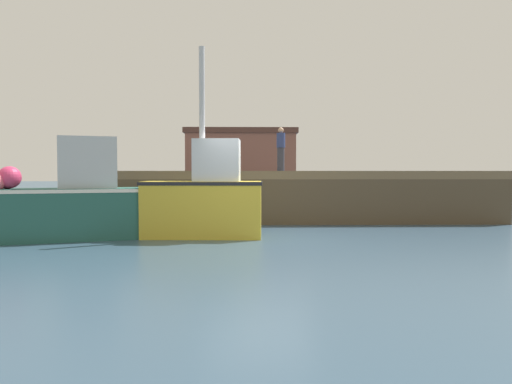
% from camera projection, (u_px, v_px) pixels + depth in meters
% --- Properties ---
extents(ground, '(120.00, 160.00, 0.10)m').
position_uv_depth(ground, '(257.00, 242.00, 10.95)').
color(ground, '#334C60').
extents(pier, '(11.78, 7.82, 1.61)m').
position_uv_depth(pier, '(302.00, 178.00, 17.33)').
color(pier, brown).
rests_on(pier, ground).
extents(fishing_boat_near_left, '(3.56, 2.17, 2.38)m').
position_uv_depth(fishing_boat_near_left, '(71.00, 200.00, 11.03)').
color(fishing_boat_near_left, '#23564C').
rests_on(fishing_boat_near_left, ground).
extents(fishing_boat_near_right, '(2.91, 1.15, 4.53)m').
position_uv_depth(fishing_boat_near_right, '(205.00, 199.00, 11.32)').
color(fishing_boat_near_right, gold).
rests_on(fishing_boat_near_right, ground).
extents(dockworker, '(0.34, 0.34, 1.73)m').
position_uv_depth(dockworker, '(281.00, 149.00, 18.62)').
color(dockworker, '#2D3342').
rests_on(dockworker, pier).
extents(warehouse, '(10.54, 7.09, 5.73)m').
position_uv_depth(warehouse, '(241.00, 160.00, 46.48)').
color(warehouse, brown).
rests_on(warehouse, ground).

